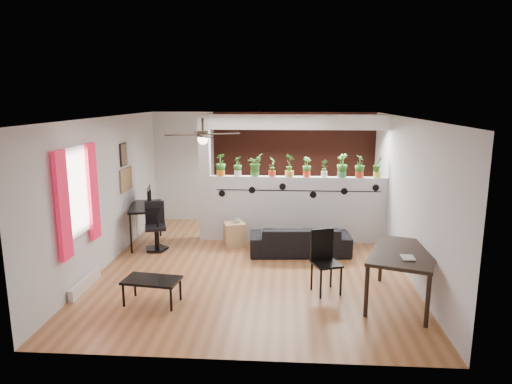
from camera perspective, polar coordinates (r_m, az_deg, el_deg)
name	(u,v)px	position (r m, az deg, el deg)	size (l,w,h in m)	color
room_shell	(253,194)	(7.85, -0.33, -0.23)	(6.30, 7.10, 2.90)	brown
partition_wall	(297,209)	(9.43, 5.19, -2.13)	(3.60, 0.18, 1.35)	#BCBCC1
ceiling_header	(299,122)	(9.17, 5.40, 8.70)	(3.60, 0.18, 0.30)	silver
pier_column	(205,178)	(9.45, -6.40, 1.75)	(0.22, 0.20, 2.60)	#BCBCC1
brick_panel	(297,168)	(10.75, 5.09, 2.98)	(3.90, 0.05, 2.60)	#9A3D2C
vine_decal	(298,191)	(9.25, 5.25, 0.17)	(3.31, 0.01, 0.30)	black
window_assembly	(77,194)	(7.31, -21.48, -0.28)	(0.09, 1.30, 1.55)	white
baseboard_heater	(85,283)	(7.70, -20.57, -10.66)	(0.08, 1.00, 0.18)	silver
corkboard	(126,180)	(9.30, -15.93, 1.51)	(0.03, 0.60, 0.45)	olive
framed_art	(124,154)	(9.18, -16.23, 4.53)	(0.03, 0.34, 0.44)	#8C7259
ceiling_fan	(203,136)	(7.51, -6.66, 6.98)	(1.19, 1.19, 0.43)	black
potted_plant_0	(221,164)	(9.35, -4.44, 3.50)	(0.30, 0.31, 0.46)	orange
potted_plant_1	(238,166)	(9.31, -2.30, 3.32)	(0.22, 0.25, 0.41)	white
potted_plant_2	(255,164)	(9.28, -0.14, 3.46)	(0.24, 0.28, 0.46)	#3C8831
potted_plant_3	(272,166)	(9.26, 2.03, 3.29)	(0.20, 0.23, 0.41)	red
potted_plant_4	(290,164)	(9.25, 4.21, 3.47)	(0.32, 0.32, 0.48)	gold
potted_plant_5	(307,166)	(9.27, 6.38, 3.20)	(0.26, 0.25, 0.40)	red
potted_plant_6	(324,167)	(9.29, 8.55, 3.05)	(0.19, 0.16, 0.37)	white
potted_plant_7	(342,165)	(9.32, 10.71, 3.35)	(0.32, 0.32, 0.48)	#308541
potted_plant_8	(360,166)	(9.37, 12.84, 3.22)	(0.20, 0.25, 0.45)	red
potted_plant_9	(378,167)	(9.43, 14.95, 3.09)	(0.27, 0.24, 0.42)	#CDC748
sofa	(300,240)	(8.76, 5.49, -6.02)	(1.80, 0.71, 0.53)	black
cube_shelf	(235,235)	(9.15, -2.69, -5.33)	(0.40, 0.35, 0.49)	tan
cup	(237,220)	(9.07, -2.39, -3.58)	(0.12, 0.12, 0.10)	gray
computer_desk	(145,209)	(9.41, -13.66, -2.11)	(0.83, 1.22, 0.81)	black
monitor	(147,199)	(9.51, -13.44, -0.89)	(0.06, 0.33, 0.19)	black
office_chair	(156,229)	(9.12, -12.45, -4.58)	(0.49, 0.49, 0.93)	black
dining_table	(403,257)	(6.93, 17.90, -7.70)	(1.27, 1.61, 0.77)	black
book	(401,258)	(6.60, 17.73, -7.81)	(0.17, 0.23, 0.02)	gray
folding_chair	(324,255)	(7.08, 8.51, -7.83)	(0.50, 0.50, 0.97)	black
coffee_table	(152,282)	(6.84, -12.90, -10.87)	(0.85, 0.54, 0.37)	black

